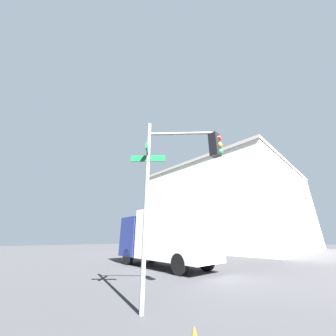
{
  "coord_description": "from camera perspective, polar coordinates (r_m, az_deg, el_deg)",
  "views": [
    {
      "loc": [
        -2.52,
        -10.64,
        1.71
      ],
      "look_at": [
        -7.1,
        -6.26,
        4.17
      ],
      "focal_mm": 19.38,
      "sensor_mm": 36.0,
      "label": 1
    }
  ],
  "objects": [
    {
      "name": "box_truck_second",
      "position": [
        12.65,
        -1.14,
        -20.1
      ],
      "size": [
        7.66,
        2.77,
        3.55
      ],
      "color": "navy",
      "rests_on": "ground_plane"
    },
    {
      "name": "building_stucco",
      "position": [
        33.62,
        20.1,
        -12.56
      ],
      "size": [
        19.06,
        22.72,
        12.02
      ],
      "color": "beige",
      "rests_on": "ground_plane"
    },
    {
      "name": "traffic_signal_near",
      "position": [
        5.65,
        3.8,
        0.53
      ],
      "size": [
        2.15,
        2.09,
        5.38
      ],
      "color": "slate",
      "rests_on": "ground_plane"
    }
  ]
}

